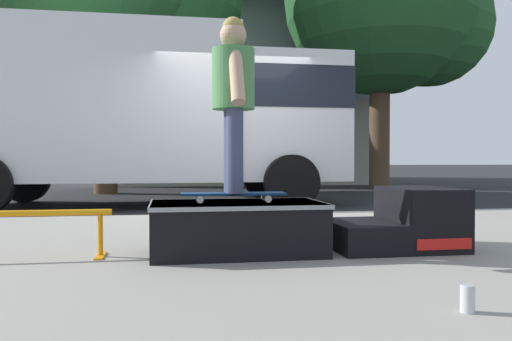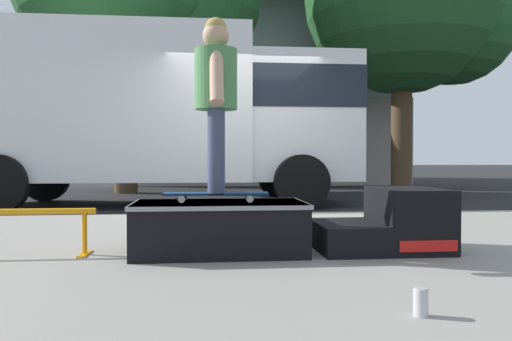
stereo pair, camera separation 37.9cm
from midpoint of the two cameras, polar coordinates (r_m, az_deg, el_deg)
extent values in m
plane|color=black|center=(7.20, -2.70, -5.29)|extent=(140.00, 140.00, 0.00)
cube|color=gray|center=(4.26, 2.24, -9.00)|extent=(50.00, 5.00, 0.12)
cube|color=black|center=(3.83, -4.98, -6.37)|extent=(1.25, 0.71, 0.38)
cube|color=gray|center=(3.81, -4.98, -3.76)|extent=(1.27, 0.73, 0.03)
cube|color=black|center=(4.04, 9.10, -7.18)|extent=(0.48, 0.71, 0.21)
cube|color=black|center=(4.20, 15.39, -5.09)|extent=(0.48, 0.71, 0.47)
cube|color=red|center=(3.90, 17.64, -7.84)|extent=(0.43, 0.01, 0.08)
cylinder|color=orange|center=(3.91, -19.63, -6.72)|extent=(0.04, 0.04, 0.32)
cube|color=orange|center=(3.94, -19.61, -8.94)|extent=(0.06, 0.28, 0.01)
cube|color=navy|center=(3.84, -5.37, -2.61)|extent=(0.79, 0.24, 0.02)
cylinder|color=silver|center=(3.94, -1.77, -2.99)|extent=(0.05, 0.03, 0.05)
cylinder|color=silver|center=(3.77, -1.52, -3.19)|extent=(0.05, 0.03, 0.05)
cylinder|color=silver|center=(3.93, -9.05, -3.02)|extent=(0.05, 0.03, 0.05)
cylinder|color=silver|center=(3.75, -9.15, -3.22)|extent=(0.05, 0.03, 0.05)
cylinder|color=#3F4766|center=(3.91, -5.46, 2.14)|extent=(0.13, 0.13, 0.62)
cylinder|color=#3F4766|center=(3.75, -5.29, 2.18)|extent=(0.13, 0.13, 0.62)
cylinder|color=#4C8C4C|center=(3.88, -5.39, 10.11)|extent=(0.32, 0.32, 0.45)
cylinder|color=tan|center=(4.07, -5.60, 9.50)|extent=(0.10, 0.28, 0.43)
cylinder|color=tan|center=(3.68, -5.16, 10.39)|extent=(0.10, 0.28, 0.43)
sphere|color=tan|center=(3.94, -5.40, 14.77)|extent=(0.20, 0.20, 0.20)
sphere|color=tan|center=(3.95, -5.41, 15.54)|extent=(0.16, 0.16, 0.16)
cylinder|color=silver|center=(2.51, 18.43, -13.46)|extent=(0.07, 0.07, 0.12)
cylinder|color=silver|center=(2.50, 18.44, -12.06)|extent=(0.06, 0.06, 0.00)
cube|color=white|center=(9.47, -18.97, 6.81)|extent=(5.00, 2.35, 2.60)
cube|color=white|center=(9.53, 2.07, 5.63)|extent=(1.90, 2.16, 2.20)
cube|color=black|center=(9.58, 2.07, 8.52)|extent=(1.92, 2.19, 0.70)
cylinder|color=black|center=(10.63, -0.03, -0.76)|extent=(0.90, 0.28, 0.90)
cylinder|color=black|center=(8.33, 2.67, -1.31)|extent=(0.90, 0.28, 0.90)
cylinder|color=black|center=(10.88, -25.19, -0.83)|extent=(0.90, 0.28, 0.90)
cylinder|color=brown|center=(12.92, -17.24, 5.77)|extent=(0.56, 0.56, 3.71)
cylinder|color=brown|center=(14.72, 12.87, 4.94)|extent=(0.56, 0.56, 3.56)
sphere|color=#235628|center=(15.78, 18.04, 15.14)|extent=(3.47, 3.47, 3.47)
cube|color=silver|center=(20.23, -2.89, 7.41)|extent=(9.00, 7.50, 6.00)
cube|color=#B2ADA3|center=(16.16, -1.21, 3.28)|extent=(9.00, 0.50, 2.80)
camera|label=1|loc=(0.19, -91.86, -0.04)|focal=35.94mm
camera|label=2|loc=(0.19, 88.14, 0.04)|focal=35.94mm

